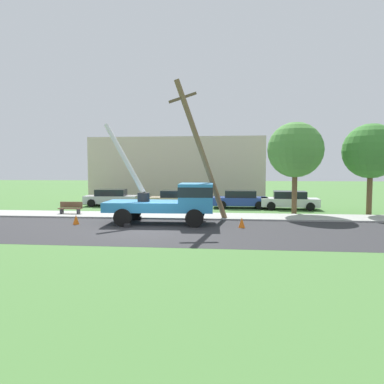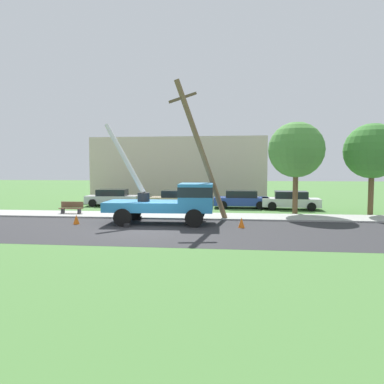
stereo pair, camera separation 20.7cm
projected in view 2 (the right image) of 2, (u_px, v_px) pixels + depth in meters
name	position (u px, v px, depth m)	size (l,w,h in m)	color
ground_plane	(179.00, 206.00, 29.92)	(120.00, 120.00, 0.00)	#477538
road_asphalt	(145.00, 230.00, 18.02)	(80.00, 7.67, 0.01)	#2B2B2D
sidewalk_strip	(164.00, 215.00, 23.25)	(80.00, 2.89, 0.10)	#9E9E99
utility_truck	(174.00, 200.00, 20.05)	(6.85, 3.21, 5.98)	#2D84C6
leaning_utility_pole	(201.00, 150.00, 20.99)	(3.55, 2.00, 8.51)	brown
traffic_cone_ahead	(242.00, 223.00, 18.72)	(0.36, 0.36, 0.56)	orange
traffic_cone_behind	(76.00, 219.00, 19.92)	(0.36, 0.36, 0.56)	orange
parked_sedan_silver	(112.00, 197.00, 29.77)	(4.54, 2.26, 1.42)	#B7B7BF
parked_sedan_tan	(178.00, 199.00, 28.25)	(4.42, 2.06, 1.42)	tan
parked_sedan_blue	(241.00, 199.00, 28.06)	(4.41, 2.03, 1.42)	#263F99
parked_sedan_white	(291.00, 200.00, 27.15)	(4.52, 2.24, 1.42)	silver
park_bench	(71.00, 208.00, 24.01)	(1.60, 0.45, 0.90)	brown
roadside_tree_near	(372.00, 151.00, 23.61)	(3.76, 3.76, 6.29)	brown
roadside_tree_far	(296.00, 150.00, 23.94)	(3.84, 3.84, 6.42)	brown
lowrise_building_backdrop	(180.00, 169.00, 37.52)	(18.00, 6.00, 6.40)	beige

